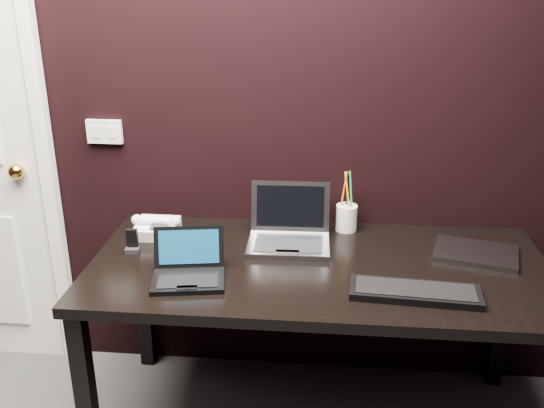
# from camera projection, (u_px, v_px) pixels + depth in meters

# --- Properties ---
(wall_back) EXTENTS (4.00, 0.00, 4.00)m
(wall_back) POSITION_uv_depth(u_px,v_px,m) (250.00, 91.00, 2.44)
(wall_back) COLOR black
(wall_back) RESTS_ON ground
(wall_switch) EXTENTS (0.15, 0.02, 0.10)m
(wall_switch) POSITION_uv_depth(u_px,v_px,m) (104.00, 132.00, 2.55)
(wall_switch) COLOR silver
(wall_switch) RESTS_ON wall_back
(desk) EXTENTS (1.70, 0.80, 0.74)m
(desk) POSITION_uv_depth(u_px,v_px,m) (318.00, 282.00, 2.27)
(desk) COLOR black
(desk) RESTS_ON ground
(netbook) EXTENTS (0.28, 0.26, 0.16)m
(netbook) POSITION_uv_depth(u_px,v_px,m) (188.00, 271.00, 2.12)
(netbook) COLOR black
(netbook) RESTS_ON desk
(silver_laptop) EXTENTS (0.32, 0.29, 0.22)m
(silver_laptop) POSITION_uv_depth(u_px,v_px,m) (289.00, 234.00, 2.39)
(silver_laptop) COLOR #94959A
(silver_laptop) RESTS_ON desk
(ext_keyboard) EXTENTS (0.44, 0.18, 0.03)m
(ext_keyboard) POSITION_uv_depth(u_px,v_px,m) (415.00, 292.00, 2.02)
(ext_keyboard) COLOR black
(ext_keyboard) RESTS_ON desk
(closed_laptop) EXTENTS (0.35, 0.29, 0.02)m
(closed_laptop) POSITION_uv_depth(u_px,v_px,m) (476.00, 253.00, 2.30)
(closed_laptop) COLOR gray
(closed_laptop) RESTS_ON desk
(desk_phone) EXTENTS (0.20, 0.15, 0.10)m
(desk_phone) POSITION_uv_depth(u_px,v_px,m) (157.00, 227.00, 2.46)
(desk_phone) COLOR silver
(desk_phone) RESTS_ON desk
(mobile_phone) EXTENTS (0.06, 0.05, 0.09)m
(mobile_phone) POSITION_uv_depth(u_px,v_px,m) (133.00, 243.00, 2.33)
(mobile_phone) COLOR black
(mobile_phone) RESTS_ON desk
(pen_cup) EXTENTS (0.11, 0.11, 0.26)m
(pen_cup) POSITION_uv_depth(u_px,v_px,m) (346.00, 217.00, 2.51)
(pen_cup) COLOR silver
(pen_cup) RESTS_ON desk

